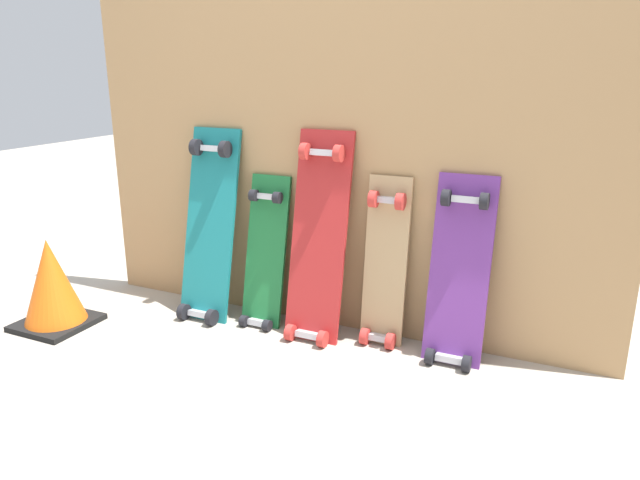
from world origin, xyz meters
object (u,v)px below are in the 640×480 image
at_px(skateboard_purple, 458,280).
at_px(skateboard_natural, 385,269).
at_px(skateboard_teal, 209,232).
at_px(skateboard_red, 318,245).
at_px(skateboard_green, 265,260).
at_px(traffic_cone, 52,284).

bearing_deg(skateboard_purple, skateboard_natural, 174.63).
distance_m(skateboard_teal, skateboard_red, 0.51).
xyz_separation_m(skateboard_teal, skateboard_red, (0.51, 0.01, 0.01)).
bearing_deg(skateboard_natural, skateboard_green, -176.53).
distance_m(skateboard_teal, traffic_cone, 0.68).
xyz_separation_m(skateboard_natural, skateboard_purple, (0.29, -0.03, 0.01)).
bearing_deg(skateboard_teal, skateboard_red, 0.99).
distance_m(skateboard_red, skateboard_natural, 0.28).
bearing_deg(skateboard_teal, skateboard_natural, 4.20).
relative_size(skateboard_green, skateboard_purple, 0.92).
bearing_deg(skateboard_natural, skateboard_teal, -175.80).
relative_size(skateboard_teal, skateboard_purple, 1.15).
xyz_separation_m(skateboard_red, traffic_cone, (-1.04, -0.40, -0.19)).
bearing_deg(traffic_cone, skateboard_green, 28.00).
relative_size(skateboard_teal, skateboard_red, 0.98).
relative_size(skateboard_green, traffic_cone, 1.84).
distance_m(skateboard_green, skateboard_purple, 0.81).
bearing_deg(skateboard_purple, skateboard_green, -179.70).
bearing_deg(traffic_cone, skateboard_red, 21.08).
bearing_deg(skateboard_purple, skateboard_red, -177.83).
relative_size(skateboard_natural, skateboard_purple, 0.96).
bearing_deg(skateboard_natural, traffic_cone, -161.02).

